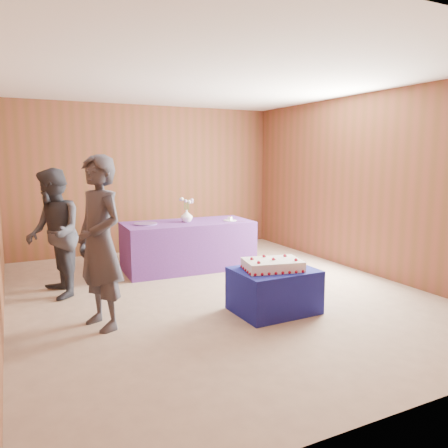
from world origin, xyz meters
TOP-DOWN VIEW (x-y plane):
  - ground at (0.00, 0.00)m, footprint 6.00×6.00m
  - room_shell at (0.00, 0.00)m, footprint 5.04×6.04m
  - cake_table at (0.30, -0.90)m, footprint 0.91×0.72m
  - serving_table at (0.13, 1.35)m, footprint 2.03×0.98m
  - sheet_cake at (0.26, -0.91)m, footprint 0.74×0.58m
  - vase at (0.12, 1.36)m, footprint 0.21×0.21m
  - flower_spray at (0.12, 1.36)m, footprint 0.22×0.23m
  - platter at (-0.53, 1.40)m, footprint 0.38×0.38m
  - plate at (0.79, 1.18)m, footprint 0.27×0.27m
  - cake_slice at (0.79, 1.18)m, footprint 0.08×0.08m
  - knife at (0.86, 1.06)m, footprint 0.25×0.13m
  - guest_left at (-1.56, -0.49)m, footprint 0.62×0.76m
  - guest_right at (-1.89, 0.78)m, footprint 0.69×0.85m

SIDE VIEW (x-z plane):
  - ground at x=0.00m, z-range 0.00..0.00m
  - cake_table at x=0.30m, z-range 0.00..0.50m
  - serving_table at x=0.13m, z-range 0.00..0.75m
  - sheet_cake at x=0.26m, z-range 0.48..0.63m
  - knife at x=0.86m, z-range 0.75..0.75m
  - plate at x=0.79m, z-range 0.75..0.76m
  - platter at x=-0.53m, z-range 0.75..0.77m
  - cake_slice at x=0.79m, z-range 0.75..0.83m
  - guest_right at x=-1.89m, z-range 0.00..1.63m
  - vase at x=0.12m, z-range 0.75..0.94m
  - guest_left at x=-1.56m, z-range 0.00..1.79m
  - flower_spray at x=0.12m, z-range 1.00..1.18m
  - room_shell at x=0.00m, z-range 0.44..3.16m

